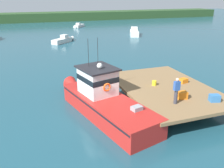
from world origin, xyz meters
name	(u,v)px	position (x,y,z in m)	size (l,w,h in m)	color
ground_plane	(102,112)	(0.00, 0.00, 0.00)	(200.00, 200.00, 0.00)	#1E4C5B
dock	(165,88)	(4.80, 0.00, 1.07)	(6.00, 9.00, 1.20)	#4C3D2D
main_fishing_boat	(103,99)	(0.06, -0.16, 1.01)	(4.44, 9.95, 4.80)	red
crate_stack_mid_dock	(182,95)	(4.68, -2.14, 1.43)	(0.60, 0.44, 0.46)	orange
crate_stack_near_edge	(215,98)	(6.31, -3.18, 1.42)	(0.60, 0.44, 0.44)	#3370B2
crate_single_far	(183,81)	(6.49, 0.29, 1.36)	(0.60, 0.44, 0.32)	orange
bait_bucket	(154,83)	(4.19, 0.55, 1.37)	(0.32, 0.32, 0.34)	yellow
deckhand_by_the_boat	(176,90)	(3.87, -2.63, 2.06)	(0.36, 0.22, 1.63)	#383842
moored_boat_outer_mooring	(134,32)	(15.48, 28.82, 0.52)	(3.36, 6.01, 1.53)	white
moored_boat_far_left	(79,26)	(7.88, 44.16, 0.37)	(3.35, 3.76, 1.07)	silver
moored_boat_near_channel	(63,40)	(1.38, 25.77, 0.42)	(4.17, 4.02, 1.23)	silver
far_shoreline	(40,17)	(0.00, 62.00, 1.20)	(120.00, 8.00, 2.40)	#284723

